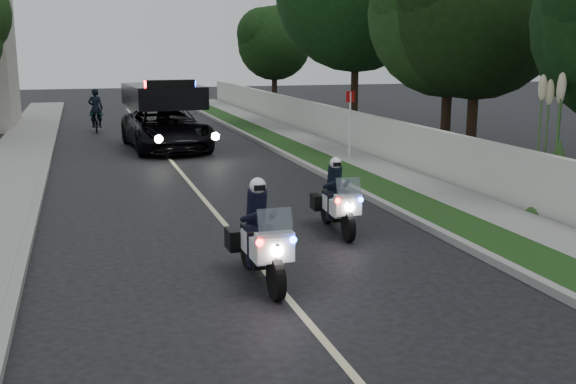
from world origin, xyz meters
The scene contains 19 objects.
ground centered at (0.00, 0.00, 0.00)m, with size 120.00×120.00×0.00m, color black.
curb_right centered at (4.10, 10.00, 0.07)m, with size 0.20×60.00×0.15m, color gray.
grass_verge centered at (4.80, 10.00, 0.08)m, with size 1.20×60.00×0.16m, color #193814.
sidewalk_right centered at (6.10, 10.00, 0.08)m, with size 1.40×60.00×0.16m, color gray.
property_wall centered at (7.10, 10.00, 0.75)m, with size 0.22×60.00×1.50m, color beige.
curb_left centered at (-4.10, 10.00, 0.07)m, with size 0.20×60.00×0.15m, color gray.
sidewalk_left centered at (-5.20, 10.00, 0.08)m, with size 2.00×60.00×0.16m, color gray.
lane_marking centered at (0.00, 10.00, 0.00)m, with size 0.12×50.00×0.01m, color #BFB78C.
police_moto_left centered at (-0.20, -0.23, 0.00)m, with size 0.72×2.07×1.76m, color silver, non-canonical shape.
police_moto_right centered at (2.16, 2.40, 0.00)m, with size 0.66×1.88×1.60m, color white, non-canonical shape.
police_suv centered at (0.21, 15.78, 0.00)m, with size 2.78×6.00×2.92m, color black.
bicycle centered at (-2.24, 22.47, 0.00)m, with size 0.60×1.72×0.90m, color black.
cyclist centered at (-2.24, 22.47, 0.00)m, with size 0.66×0.44×1.83m, color black.
sign_post centered at (6.00, 11.17, 0.00)m, with size 0.39×0.39×2.49m, color #B7200D, non-canonical shape.
pampas_far centered at (7.60, 2.30, 0.00)m, with size 1.40×1.40×4.01m, color beige, non-canonical shape.
tree_right_b centered at (9.76, 11.20, 0.00)m, with size 5.87×5.87×9.78m, color #1D4216, non-canonical shape.
tree_right_c centered at (10.05, 9.93, 0.00)m, with size 5.89×5.89×9.81m, color black, non-canonical shape.
tree_right_d centered at (9.70, 19.75, 0.00)m, with size 7.63×7.63×12.72m, color #153E14, non-canonical shape.
tree_right_e centered at (9.75, 33.96, 0.00)m, with size 4.91×4.91×8.18m, color #143310, non-canonical shape.
Camera 1 is at (-2.94, -10.75, 3.83)m, focal length 42.41 mm.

